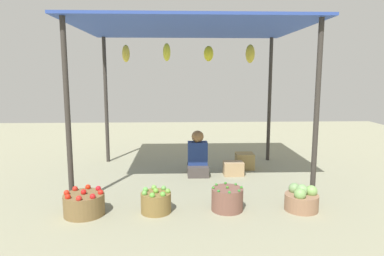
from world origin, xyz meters
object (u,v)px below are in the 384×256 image
object	(u,v)px
basket_green_apples	(156,202)
basket_cabbages	(302,199)
wooden_crate_near_vendor	(233,168)
wooden_crate_stacked_rear	(245,161)
basket_green_chilies	(227,199)
vendor_person	(198,158)
basket_red_tomatoes	(84,204)

from	to	relation	value
basket_green_apples	basket_cabbages	size ratio (longest dim) A/B	0.90
wooden_crate_near_vendor	wooden_crate_stacked_rear	bearing A→B (deg)	55.98
basket_green_chilies	basket_cabbages	bearing A→B (deg)	-2.15
basket_green_apples	basket_cabbages	distance (m)	1.88
vendor_person	basket_red_tomatoes	distance (m)	2.29
wooden_crate_stacked_rear	basket_green_apples	bearing A→B (deg)	-127.08
basket_green_apples	wooden_crate_stacked_rear	xyz separation A→B (m)	(1.52, 2.01, 0.01)
vendor_person	basket_green_apples	size ratio (longest dim) A/B	2.03
vendor_person	wooden_crate_stacked_rear	xyz separation A→B (m)	(0.90, 0.35, -0.15)
basket_green_apples	basket_red_tomatoes	bearing A→B (deg)	-177.44
wooden_crate_near_vendor	wooden_crate_stacked_rear	xyz separation A→B (m)	(0.27, 0.41, 0.03)
basket_cabbages	wooden_crate_stacked_rear	size ratio (longest dim) A/B	1.32
basket_green_apples	basket_cabbages	bearing A→B (deg)	-0.03
basket_green_chilies	wooden_crate_near_vendor	size ratio (longest dim) A/B	1.19
basket_red_tomatoes	basket_green_chilies	xyz separation A→B (m)	(1.81, 0.07, 0.01)
basket_cabbages	wooden_crate_stacked_rear	bearing A→B (deg)	100.05
vendor_person	basket_green_apples	xyz separation A→B (m)	(-0.62, -1.66, -0.16)
vendor_person	basket_cabbages	size ratio (longest dim) A/B	1.82
basket_green_apples	basket_cabbages	xyz separation A→B (m)	(1.88, -0.00, 0.01)
basket_red_tomatoes	basket_cabbages	world-z (taller)	basket_cabbages
basket_green_apples	wooden_crate_stacked_rear	size ratio (longest dim) A/B	1.18
vendor_person	basket_green_chilies	bearing A→B (deg)	-79.81
basket_red_tomatoes	basket_green_apples	distance (m)	0.89
vendor_person	basket_red_tomatoes	xyz separation A→B (m)	(-1.52, -1.70, -0.16)
wooden_crate_stacked_rear	vendor_person	bearing A→B (deg)	-158.84
vendor_person	basket_cabbages	xyz separation A→B (m)	(1.25, -1.66, -0.15)
basket_red_tomatoes	wooden_crate_near_vendor	xyz separation A→B (m)	(2.14, 1.64, -0.02)
vendor_person	wooden_crate_near_vendor	xyz separation A→B (m)	(0.62, -0.06, -0.18)
vendor_person	wooden_crate_near_vendor	bearing A→B (deg)	-5.48
vendor_person	basket_red_tomatoes	bearing A→B (deg)	-131.66
basket_green_chilies	wooden_crate_near_vendor	xyz separation A→B (m)	(0.33, 1.57, -0.03)
basket_cabbages	wooden_crate_near_vendor	size ratio (longest dim) A/B	1.25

